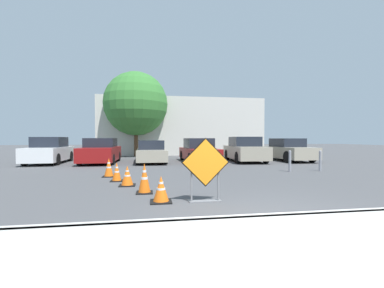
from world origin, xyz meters
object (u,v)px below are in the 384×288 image
(parked_car_second, at_px, (101,152))
(parked_car_fourth, at_px, (199,151))
(traffic_cone_third, at_px, (127,176))
(traffic_cone_fifth, at_px, (109,168))
(bollard_second, at_px, (320,160))
(traffic_cone_nearest, at_px, (161,189))
(parked_car_sixth, at_px, (288,150))
(road_closed_sign, at_px, (205,167))
(parked_car_nearest, at_px, (50,151))
(parked_car_fifth, at_px, (245,150))
(traffic_cone_fourth, at_px, (117,172))
(traffic_cone_second, at_px, (144,178))
(bollard_nearest, at_px, (290,160))
(parked_car_third, at_px, (151,152))

(parked_car_second, distance_m, parked_car_fourth, 6.01)
(traffic_cone_third, distance_m, traffic_cone_fifth, 2.23)
(traffic_cone_third, relative_size, bollard_second, 0.67)
(traffic_cone_fifth, bearing_deg, parked_car_second, 103.39)
(traffic_cone_nearest, distance_m, traffic_cone_fifth, 4.68)
(traffic_cone_fifth, bearing_deg, parked_car_sixth, 27.72)
(parked_car_sixth, bearing_deg, parked_car_second, -2.48)
(road_closed_sign, relative_size, traffic_cone_fifth, 2.07)
(parked_car_nearest, xyz_separation_m, parked_car_sixth, (15.02, -0.58, -0.02))
(parked_car_second, height_order, parked_car_fifth, parked_car_fifth)
(parked_car_fifth, bearing_deg, road_closed_sign, 68.25)
(parked_car_fifth, bearing_deg, parked_car_second, 2.14)
(parked_car_second, bearing_deg, road_closed_sign, 113.14)
(traffic_cone_fifth, bearing_deg, road_closed_sign, -57.11)
(road_closed_sign, relative_size, traffic_cone_nearest, 2.45)
(traffic_cone_fourth, relative_size, parked_car_sixth, 0.15)
(traffic_cone_fourth, relative_size, bollard_second, 0.70)
(traffic_cone_second, bearing_deg, parked_car_fourth, 70.45)
(parked_car_nearest, distance_m, bollard_second, 14.83)
(parked_car_nearest, height_order, parked_car_fourth, parked_car_nearest)
(road_closed_sign, distance_m, parked_car_sixth, 12.69)
(parked_car_nearest, xyz_separation_m, parked_car_second, (3.00, -0.37, -0.02))
(parked_car_fifth, distance_m, bollard_nearest, 5.29)
(parked_car_second, relative_size, bollard_second, 4.33)
(parked_car_third, height_order, bollard_second, parked_car_third)
(road_closed_sign, relative_size, parked_car_third, 0.32)
(parked_car_second, bearing_deg, parked_car_fifth, 179.04)
(traffic_cone_nearest, distance_m, parked_car_fourth, 10.42)
(parked_car_second, relative_size, parked_car_third, 0.86)
(parked_car_second, xyz_separation_m, bollard_second, (10.60, -5.52, -0.20))
(traffic_cone_fourth, relative_size, parked_car_second, 0.16)
(traffic_cone_third, height_order, parked_car_nearest, parked_car_nearest)
(bollard_second, bearing_deg, traffic_cone_nearest, -148.18)
(traffic_cone_fourth, height_order, parked_car_fifth, parked_car_fifth)
(traffic_cone_nearest, relative_size, parked_car_nearest, 0.15)
(traffic_cone_fourth, bearing_deg, traffic_cone_third, -64.73)
(parked_car_third, height_order, parked_car_sixth, parked_car_sixth)
(parked_car_fifth, bearing_deg, traffic_cone_fourth, 46.50)
(traffic_cone_fourth, xyz_separation_m, parked_car_fifth, (7.19, 6.67, 0.42))
(parked_car_sixth, bearing_deg, bollard_nearest, 59.89)
(parked_car_second, height_order, parked_car_third, parked_car_second)
(parked_car_nearest, distance_m, parked_car_second, 3.03)
(traffic_cone_nearest, distance_m, parked_car_nearest, 12.19)
(parked_car_sixth, bearing_deg, traffic_cone_nearest, 46.89)
(traffic_cone_second, height_order, traffic_cone_fifth, traffic_cone_second)
(parked_car_third, xyz_separation_m, parked_car_sixth, (9.01, -0.45, 0.07))
(traffic_cone_third, height_order, parked_car_sixth, parked_car_sixth)
(traffic_cone_fourth, bearing_deg, traffic_cone_fifth, 111.59)
(parked_car_nearest, relative_size, parked_car_second, 1.03)
(parked_car_nearest, bearing_deg, traffic_cone_fifth, 123.95)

